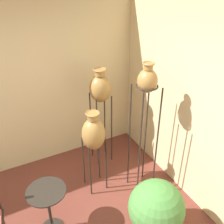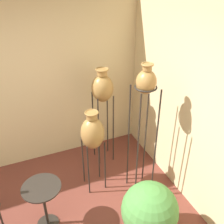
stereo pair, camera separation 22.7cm
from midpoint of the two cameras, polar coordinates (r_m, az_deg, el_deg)
The scene contains 5 objects.
vase_stand_tall at distance 3.14m, azimuth 5.54°, elevation 5.14°, with size 0.29×0.29×1.92m.
vase_stand_medium at distance 3.84m, azimuth -4.27°, elevation 4.84°, with size 0.32×0.32×1.60m.
vase_stand_short at distance 3.48m, azimuth -5.91°, elevation -4.86°, with size 0.31×0.31×1.26m.
side_table at distance 3.35m, azimuth -15.79°, elevation -18.36°, with size 0.46×0.46×0.66m.
potted_plant at distance 3.19m, azimuth 7.43°, elevation -20.32°, with size 0.65×0.65×0.83m.
Camera 1 is at (-0.11, -1.51, 2.93)m, focal length 42.00 mm.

